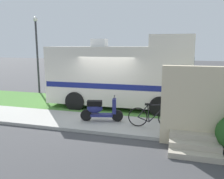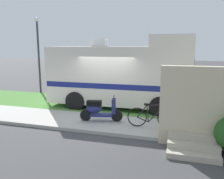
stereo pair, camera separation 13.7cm
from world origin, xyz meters
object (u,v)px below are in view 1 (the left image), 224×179
at_px(bottle_green, 198,133).
at_px(street_lamp_post, 37,48).
at_px(scooter, 100,109).
at_px(pickup_truck_near, 104,76).
at_px(motorhome_rv, 121,74).
at_px(bicycle, 153,117).

xyz_separation_m(bottle_green, street_lamp_post, (-9.20, 5.38, 2.57)).
bearing_deg(scooter, pickup_truck_near, 106.62).
relative_size(motorhome_rv, pickup_truck_near, 1.19).
height_order(bicycle, pickup_truck_near, pickup_truck_near).
bearing_deg(bottle_green, bicycle, 161.20).
bearing_deg(motorhome_rv, street_lamp_post, 160.62).
relative_size(scooter, street_lamp_post, 0.35).
relative_size(pickup_truck_near, bottle_green, 20.87).
bearing_deg(scooter, bicycle, -4.32).
relative_size(motorhome_rv, bicycle, 3.78).
distance_m(scooter, pickup_truck_near, 7.19).
bearing_deg(bicycle, motorhome_rv, 123.14).
relative_size(scooter, bottle_green, 6.10).
distance_m(scooter, bicycle, 2.02).
bearing_deg(pickup_truck_near, street_lamp_post, -149.25).
bearing_deg(bicycle, street_lamp_post, 147.74).
distance_m(bicycle, pickup_truck_near, 8.14).
xyz_separation_m(motorhome_rv, street_lamp_post, (-5.89, 2.07, 1.17)).
distance_m(motorhome_rv, street_lamp_post, 6.35).
height_order(bottle_green, street_lamp_post, street_lamp_post).
xyz_separation_m(motorhome_rv, scooter, (-0.19, -2.64, -1.06)).
height_order(scooter, street_lamp_post, street_lamp_post).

